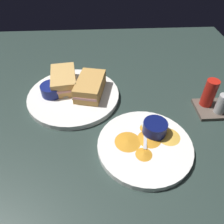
# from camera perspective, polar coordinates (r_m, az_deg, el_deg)

# --- Properties ---
(ground_plane) EXTENTS (1.10, 1.10, 0.03)m
(ground_plane) POSITION_cam_1_polar(r_m,az_deg,el_deg) (0.70, 0.64, 2.63)
(ground_plane) COLOR #283833
(plate_sandwich_main) EXTENTS (0.29, 0.29, 0.02)m
(plate_sandwich_main) POSITION_cam_1_polar(r_m,az_deg,el_deg) (0.70, -10.04, 4.21)
(plate_sandwich_main) COLOR white
(plate_sandwich_main) RESTS_ON ground_plane
(sandwich_half_near) EXTENTS (0.14, 0.10, 0.05)m
(sandwich_half_near) POSITION_cam_1_polar(r_m,az_deg,el_deg) (0.68, -5.78, 6.77)
(sandwich_half_near) COLOR tan
(sandwich_half_near) RESTS_ON plate_sandwich_main
(sandwich_half_far) EXTENTS (0.14, 0.09, 0.05)m
(sandwich_half_far) POSITION_cam_1_polar(r_m,az_deg,el_deg) (0.72, -12.60, 8.27)
(sandwich_half_far) COLOR tan
(sandwich_half_far) RESTS_ON plate_sandwich_main
(ramekin_dark_sauce) EXTENTS (0.07, 0.07, 0.03)m
(ramekin_dark_sauce) POSITION_cam_1_polar(r_m,az_deg,el_deg) (0.70, -15.52, 5.78)
(ramekin_dark_sauce) COLOR navy
(ramekin_dark_sauce) RESTS_ON plate_sandwich_main
(spoon_by_dark_ramekin) EXTENTS (0.05, 0.10, 0.01)m
(spoon_by_dark_ramekin) POSITION_cam_1_polar(r_m,az_deg,el_deg) (0.68, -11.47, 3.91)
(spoon_by_dark_ramekin) COLOR silver
(spoon_by_dark_ramekin) RESTS_ON plate_sandwich_main
(plate_chips_companion) EXTENTS (0.24, 0.24, 0.02)m
(plate_chips_companion) POSITION_cam_1_polar(r_m,az_deg,el_deg) (0.56, 8.59, -8.80)
(plate_chips_companion) COLOR white
(plate_chips_companion) RESTS_ON ground_plane
(ramekin_light_gravy) EXTENTS (0.06, 0.06, 0.04)m
(ramekin_light_gravy) POSITION_cam_1_polar(r_m,az_deg,el_deg) (0.56, 11.24, -4.04)
(ramekin_light_gravy) COLOR #0C144C
(ramekin_light_gravy) RESTS_ON plate_chips_companion
(spoon_by_gravy_ramekin) EXTENTS (0.10, 0.03, 0.01)m
(spoon_by_gravy_ramekin) POSITION_cam_1_polar(r_m,az_deg,el_deg) (0.58, 8.82, -4.22)
(spoon_by_gravy_ramekin) COLOR silver
(spoon_by_gravy_ramekin) RESTS_ON plate_chips_companion
(plantain_chip_scatter) EXTENTS (0.14, 0.18, 0.01)m
(plantain_chip_scatter) POSITION_cam_1_polar(r_m,az_deg,el_deg) (0.56, 9.31, -6.88)
(plantain_chip_scatter) COLOR gold
(plantain_chip_scatter) RESTS_ON plate_chips_companion
(condiment_caddy) EXTENTS (0.09, 0.09, 0.10)m
(condiment_caddy) POSITION_cam_1_polar(r_m,az_deg,el_deg) (0.70, 24.95, 2.70)
(condiment_caddy) COLOR brown
(condiment_caddy) RESTS_ON ground_plane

